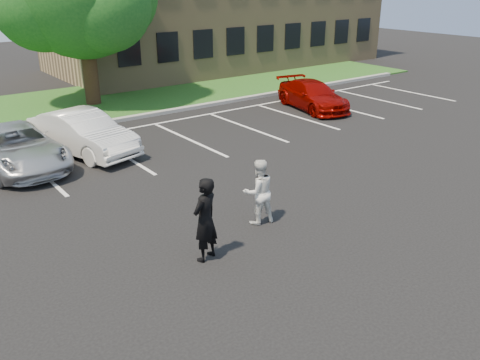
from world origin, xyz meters
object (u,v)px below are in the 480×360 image
object	(u,v)px
car_white_sedan	(83,133)
car_silver_minivan	(18,147)
office_building	(219,2)
man_white_shirt	(259,192)
man_black_suit	(205,220)
car_red_compact	(313,95)

from	to	relation	value
car_white_sedan	car_silver_minivan	bearing A→B (deg)	166.35
office_building	car_silver_minivan	bearing A→B (deg)	-142.29
man_white_shirt	office_building	bearing A→B (deg)	-110.18
man_black_suit	car_red_compact	bearing A→B (deg)	-163.83
car_silver_minivan	car_white_sedan	distance (m)	2.20
car_silver_minivan	car_white_sedan	world-z (taller)	car_white_sedan
office_building	car_red_compact	bearing A→B (deg)	-106.75
car_white_sedan	car_red_compact	size ratio (longest dim) A/B	1.02
office_building	car_silver_minivan	world-z (taller)	office_building
man_black_suit	car_silver_minivan	world-z (taller)	man_black_suit
office_building	car_red_compact	distance (m)	14.41
man_black_suit	car_silver_minivan	size ratio (longest dim) A/B	0.39
man_white_shirt	car_white_sedan	distance (m)	7.99
man_white_shirt	car_white_sedan	xyz separation A→B (m)	(-1.49, 7.84, -0.10)
car_red_compact	office_building	bearing A→B (deg)	85.49
car_silver_minivan	man_white_shirt	bearing A→B (deg)	-67.34
man_black_suit	car_red_compact	world-z (taller)	man_black_suit
office_building	car_white_sedan	xyz separation A→B (m)	(-14.98, -13.23, -3.42)
office_building	man_black_suit	xyz separation A→B (m)	(-15.53, -21.78, -3.20)
office_building	man_white_shirt	xyz separation A→B (m)	(-13.49, -21.08, -3.32)
man_white_shirt	car_silver_minivan	bearing A→B (deg)	-52.23
man_white_shirt	car_silver_minivan	xyz separation A→B (m)	(-3.69, 7.80, -0.17)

